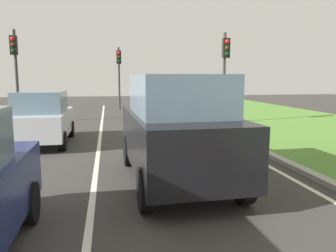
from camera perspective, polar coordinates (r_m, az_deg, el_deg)
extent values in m
plane|color=#383533|center=(11.75, -8.18, -2.78)|extent=(60.00, 60.00, 0.00)
cube|color=silver|center=(11.74, -11.59, -2.85)|extent=(0.12, 32.00, 0.01)
cube|color=silver|center=(12.39, 8.71, -2.20)|extent=(0.12, 32.00, 0.01)
cube|color=#9E9B93|center=(12.55, 10.88, -1.86)|extent=(0.24, 48.00, 0.12)
cube|color=black|center=(7.16, 1.31, -2.18)|extent=(2.03, 4.55, 1.10)
cube|color=slate|center=(6.90, 1.62, 5.38)|extent=(1.78, 2.75, 0.80)
cylinder|color=black|center=(8.61, -6.72, -4.18)|extent=(0.24, 0.77, 0.76)
cylinder|color=black|center=(8.93, 4.54, -3.71)|extent=(0.24, 0.77, 0.76)
cylinder|color=black|center=(5.68, -3.88, -10.71)|extent=(0.24, 0.77, 0.76)
cylinder|color=black|center=(6.15, 12.68, -9.39)|extent=(0.24, 0.77, 0.76)
cylinder|color=black|center=(5.68, -22.52, -11.98)|extent=(0.23, 0.64, 0.64)
cube|color=#B7BABF|center=(12.05, -20.44, 0.44)|extent=(1.66, 3.71, 0.80)
cube|color=slate|center=(11.74, -20.83, 3.86)|extent=(1.49, 1.91, 0.68)
cylinder|color=black|center=(13.47, -22.61, -0.62)|extent=(0.22, 0.60, 0.60)
cylinder|color=black|center=(13.24, -16.22, -0.47)|extent=(0.22, 0.60, 0.60)
cylinder|color=black|center=(11.06, -25.30, -2.59)|extent=(0.22, 0.60, 0.60)
cylinder|color=black|center=(10.77, -17.51, -2.45)|extent=(0.22, 0.60, 0.60)
cylinder|color=#2D2D2D|center=(16.38, 9.48, 7.89)|extent=(0.14, 0.14, 4.32)
cube|color=black|center=(16.25, 9.85, 12.93)|extent=(0.32, 0.24, 0.90)
sphere|color=red|center=(16.15, 10.03, 13.95)|extent=(0.20, 0.20, 0.20)
sphere|color=#382B0C|center=(16.12, 10.01, 12.96)|extent=(0.20, 0.20, 0.20)
sphere|color=black|center=(16.10, 9.98, 11.97)|extent=(0.20, 0.20, 0.20)
cylinder|color=#2D2D2D|center=(18.03, -24.33, 7.59)|extent=(0.14, 0.14, 4.51)
cube|color=black|center=(17.90, -24.78, 12.37)|extent=(0.32, 0.24, 0.90)
sphere|color=red|center=(17.81, -24.94, 13.29)|extent=(0.20, 0.20, 0.20)
sphere|color=#382B0C|center=(17.78, -24.88, 12.40)|extent=(0.20, 0.20, 0.20)
sphere|color=black|center=(17.76, -24.83, 11.50)|extent=(0.20, 0.20, 0.20)
cylinder|color=#2D2D2D|center=(24.05, -8.32, 7.98)|extent=(0.14, 0.14, 4.33)
cube|color=black|center=(23.90, -8.37, 11.51)|extent=(0.32, 0.24, 0.90)
sphere|color=red|center=(23.78, -8.38, 12.21)|extent=(0.20, 0.20, 0.20)
sphere|color=#382B0C|center=(23.77, -8.36, 11.53)|extent=(0.20, 0.20, 0.20)
sphere|color=black|center=(23.75, -8.35, 10.86)|extent=(0.20, 0.20, 0.20)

